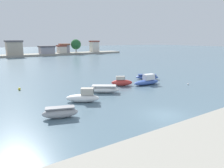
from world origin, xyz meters
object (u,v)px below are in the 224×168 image
at_px(moored_boat_1, 83,97).
at_px(mooring_buoy_1, 19,89).
at_px(moored_boat_0, 60,113).
at_px(moored_boat_5, 147,77).
at_px(moored_boat_3, 122,82).
at_px(moored_boat_4, 147,81).
at_px(moored_boat_2, 104,89).
at_px(mooring_buoy_0, 188,84).

xyz_separation_m(moored_boat_1, mooring_buoy_1, (-5.62, 10.72, -0.42)).
bearing_deg(moored_boat_0, moored_boat_5, 43.77).
height_order(moored_boat_1, moored_boat_3, moored_boat_1).
xyz_separation_m(moored_boat_4, moored_boat_5, (3.29, 3.54, -0.17)).
distance_m(moored_boat_2, moored_boat_4, 8.87).
distance_m(moored_boat_5, mooring_buoy_0, 7.87).
height_order(moored_boat_4, mooring_buoy_0, moored_boat_4).
bearing_deg(moored_boat_1, moored_boat_2, 61.23).
bearing_deg(moored_boat_2, mooring_buoy_1, 174.98).
bearing_deg(mooring_buoy_0, moored_boat_2, 166.82).
height_order(moored_boat_2, moored_boat_3, moored_boat_3).
xyz_separation_m(moored_boat_0, moored_boat_1, (4.16, 3.51, 0.09)).
xyz_separation_m(moored_boat_2, moored_boat_4, (8.85, 0.54, 0.11)).
xyz_separation_m(moored_boat_1, moored_boat_4, (13.32, 3.04, -0.00)).
bearing_deg(mooring_buoy_1, moored_boat_4, -22.07).
relative_size(moored_boat_1, moored_boat_5, 0.99).
bearing_deg(moored_boat_5, moored_boat_1, -120.55).
bearing_deg(mooring_buoy_0, moored_boat_5, 107.89).
relative_size(moored_boat_1, moored_boat_3, 1.18).
relative_size(moored_boat_0, moored_boat_5, 0.86).
height_order(moored_boat_0, moored_boat_3, moored_boat_3).
bearing_deg(mooring_buoy_0, moored_boat_4, 145.29).
bearing_deg(moored_boat_0, mooring_buoy_1, 113.73).
xyz_separation_m(moored_boat_2, mooring_buoy_1, (-10.09, 8.22, -0.31)).
distance_m(moored_boat_0, moored_boat_4, 18.67).
height_order(moored_boat_1, mooring_buoy_1, moored_boat_1).
relative_size(moored_boat_3, mooring_buoy_0, 12.78).
xyz_separation_m(moored_boat_3, moored_boat_5, (7.36, 1.82, -0.15)).
relative_size(moored_boat_1, moored_boat_2, 0.94).
bearing_deg(mooring_buoy_1, moored_boat_3, -21.86).
height_order(moored_boat_4, mooring_buoy_1, moored_boat_4).
distance_m(moored_boat_1, mooring_buoy_1, 12.11).
relative_size(moored_boat_0, mooring_buoy_1, 9.07).
bearing_deg(moored_boat_3, moored_boat_2, -124.48).
height_order(moored_boat_3, moored_boat_5, moored_boat_3).
bearing_deg(moored_boat_4, moored_boat_3, 161.67).
distance_m(moored_boat_2, moored_boat_3, 5.28).
relative_size(moored_boat_0, moored_boat_2, 0.81).
height_order(moored_boat_3, mooring_buoy_1, moored_boat_3).
distance_m(moored_boat_0, mooring_buoy_1, 14.30).
distance_m(moored_boat_4, mooring_buoy_0, 6.95).
bearing_deg(moored_boat_3, moored_boat_0, -118.15).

